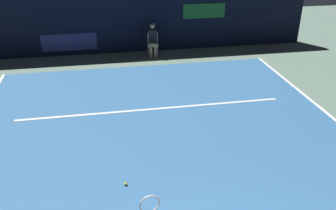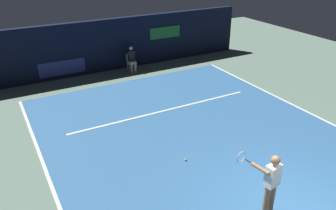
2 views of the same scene
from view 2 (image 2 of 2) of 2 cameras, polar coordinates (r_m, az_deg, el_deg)
ground_plane at (r=11.94m, az=3.82°, el=-4.73°), size 29.71×29.71×0.00m
court_surface at (r=11.94m, az=3.82°, el=-4.70°), size 9.81×11.20×0.01m
line_sideline_left at (r=14.86m, az=19.85°, el=0.18°), size 0.10×11.20×0.01m
line_sideline_right at (r=10.54m, az=-19.52°, el=-10.87°), size 0.10×11.20×0.01m
line_service at (r=13.42m, az=-0.65°, el=-0.96°), size 7.65×0.10×0.01m
back_wall at (r=17.79m, az=-9.40°, el=9.92°), size 14.94×0.33×2.60m
tennis_player at (r=8.46m, az=16.76°, el=-12.24°), size 0.72×0.93×1.73m
line_judge_on_chair at (r=17.48m, az=-6.10°, el=7.74°), size 0.48×0.56×1.32m
tennis_ball at (r=10.50m, az=2.93°, el=-9.12°), size 0.07×0.07×0.07m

